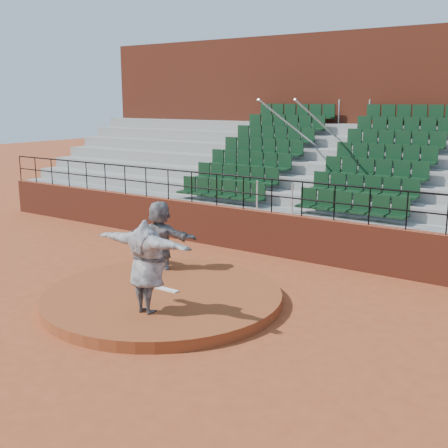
{
  "coord_description": "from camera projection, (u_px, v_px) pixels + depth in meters",
  "views": [
    {
      "loc": [
        8.14,
        -9.33,
        4.59
      ],
      "look_at": [
        0.0,
        2.5,
        1.4
      ],
      "focal_mm": 45.0,
      "sensor_mm": 36.0,
      "label": 1
    }
  ],
  "objects": [
    {
      "name": "pitching_rubber",
      "position": [
        167.0,
        289.0,
        13.07
      ],
      "size": [
        0.6,
        0.15,
        0.03
      ],
      "primitive_type": "cube",
      "color": "white",
      "rests_on": "pitchers_mound"
    },
    {
      "name": "seating_deck",
      "position": [
        323.0,
        192.0,
        19.65
      ],
      "size": [
        24.0,
        5.97,
        4.63
      ],
      "color": "gray",
      "rests_on": "ground"
    },
    {
      "name": "boundary_wall",
      "position": [
        271.0,
        233.0,
        16.89
      ],
      "size": [
        24.0,
        0.3,
        1.3
      ],
      "primitive_type": "cube",
      "color": "maroon",
      "rests_on": "ground"
    },
    {
      "name": "pitcher",
      "position": [
        147.0,
        266.0,
        11.53
      ],
      "size": [
        2.45,
        0.72,
        1.98
      ],
      "primitive_type": "imported",
      "rotation": [
        0.0,
        0.0,
        3.17
      ],
      "color": "black",
      "rests_on": "pitchers_mound"
    },
    {
      "name": "ground",
      "position": [
        163.0,
        302.0,
        13.01
      ],
      "size": [
        90.0,
        90.0,
        0.0
      ],
      "primitive_type": "plane",
      "color": "#9B4423",
      "rests_on": "ground"
    },
    {
      "name": "wall_railing",
      "position": [
        272.0,
        188.0,
        16.59
      ],
      "size": [
        24.04,
        0.05,
        1.03
      ],
      "color": "black",
      "rests_on": "boundary_wall"
    },
    {
      "name": "fielder",
      "position": [
        160.0,
        240.0,
        14.61
      ],
      "size": [
        1.99,
        0.99,
        2.05
      ],
      "primitive_type": "imported",
      "rotation": [
        0.0,
        0.0,
        3.35
      ],
      "color": "black",
      "rests_on": "ground"
    },
    {
      "name": "pitchers_mound",
      "position": [
        163.0,
        297.0,
        12.98
      ],
      "size": [
        5.5,
        5.5,
        0.25
      ],
      "primitive_type": "cylinder",
      "color": "brown",
      "rests_on": "ground"
    },
    {
      "name": "press_box_facade",
      "position": [
        367.0,
        126.0,
        22.37
      ],
      "size": [
        24.0,
        3.0,
        7.1
      ],
      "primitive_type": "cube",
      "color": "maroon",
      "rests_on": "ground"
    }
  ]
}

